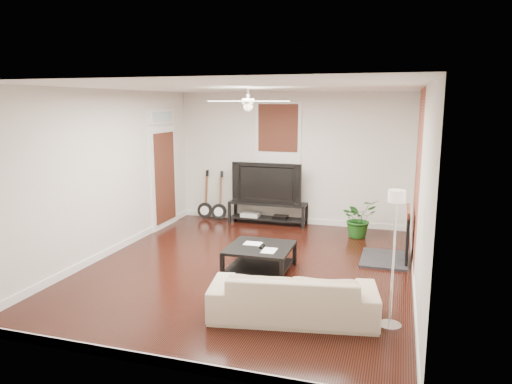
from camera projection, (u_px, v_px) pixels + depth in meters
room at (248, 181)px, 7.24m from camera, size 5.01×6.01×2.81m
brick_accent at (417, 178)px, 7.46m from camera, size 0.02×2.20×2.80m
fireplace at (395, 234)px, 7.72m from camera, size 0.80×1.10×0.92m
window_back at (278, 133)px, 10.01m from camera, size 1.00×0.06×1.30m
door_left at (164, 168)px, 9.76m from camera, size 0.08×1.00×2.50m
tv_stand at (268, 213)px, 10.20m from camera, size 1.68×0.45×0.47m
tv at (268, 182)px, 10.10m from camera, size 1.51×0.20×0.87m
coffee_table at (260, 259)px, 7.29m from camera, size 0.98×0.98×0.41m
sofa at (293, 295)px, 5.70m from camera, size 2.11×1.12×0.58m
floor_lamp at (393, 260)px, 5.37m from camera, size 0.31×0.31×1.64m
potted_plant at (359, 218)px, 9.14m from camera, size 0.89×0.89×0.75m
guitar_left at (205, 195)px, 10.54m from camera, size 0.37×0.28×1.11m
guitar_right at (219, 196)px, 10.41m from camera, size 0.38×0.31×1.11m
ceiling_fan at (248, 101)px, 7.02m from camera, size 1.24×1.24×0.32m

